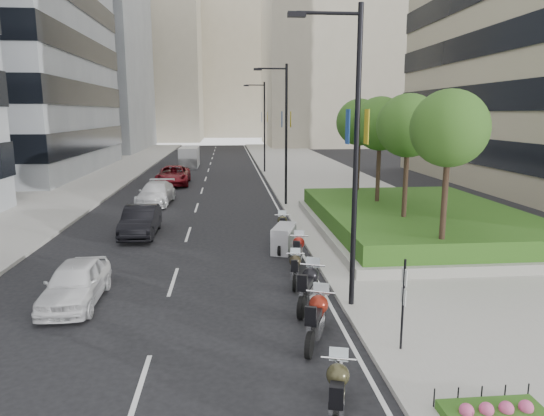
{
  "coord_description": "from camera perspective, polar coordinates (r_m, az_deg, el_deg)",
  "views": [
    {
      "loc": [
        0.53,
        -12.95,
        5.99
      ],
      "look_at": [
        2.4,
        7.28,
        2.0
      ],
      "focal_mm": 32.0,
      "sensor_mm": 36.0,
      "label": 1
    }
  ],
  "objects": [
    {
      "name": "motorcycle_0",
      "position": [
        10.26,
        7.66,
        -20.82
      ],
      "size": [
        0.83,
        2.13,
        1.08
      ],
      "rotation": [
        0.0,
        0.0,
        1.31
      ],
      "color": "black",
      "rests_on": "ground"
    },
    {
      "name": "motorcycle_5",
      "position": [
        21.28,
        1.4,
        -3.63
      ],
      "size": [
        1.33,
        2.05,
        1.16
      ],
      "rotation": [
        0.0,
        0.0,
        1.25
      ],
      "color": "black",
      "rests_on": "ground"
    },
    {
      "name": "hedge",
      "position": [
        25.34,
        16.79,
        -0.85
      ],
      "size": [
        9.4,
        13.4,
        0.8
      ],
      "primitive_type": "cube",
      "color": "#1C4A15",
      "rests_on": "planter"
    },
    {
      "name": "building_grey_far",
      "position": [
        86.97,
        -22.58,
        16.23
      ],
      "size": [
        22.0,
        26.0,
        30.0
      ],
      "primitive_type": "cube",
      "color": "gray",
      "rests_on": "ground"
    },
    {
      "name": "tree_1",
      "position": [
        22.42,
        15.75,
        9.25
      ],
      "size": [
        2.8,
        2.8,
        6.3
      ],
      "color": "#332319",
      "rests_on": "planter"
    },
    {
      "name": "lamp_post_2",
      "position": [
        49.09,
        -1.08,
        10.02
      ],
      "size": [
        2.34,
        0.45,
        9.0
      ],
      "color": "black",
      "rests_on": "ground"
    },
    {
      "name": "lane_edge",
      "position": [
        43.48,
        -1.05,
        3.19
      ],
      "size": [
        0.12,
        100.0,
        0.01
      ],
      "primitive_type": "cube",
      "color": "silver",
      "rests_on": "ground"
    },
    {
      "name": "ground",
      "position": [
        14.28,
        -7.12,
        -13.78
      ],
      "size": [
        160.0,
        160.0,
        0.0
      ],
      "primitive_type": "plane",
      "color": "black",
      "rests_on": "ground"
    },
    {
      "name": "sidewalk_right",
      "position": [
        44.18,
        5.83,
        3.35
      ],
      "size": [
        10.0,
        100.0,
        0.15
      ],
      "primitive_type": "cube",
      "color": "#9E9B93",
      "rests_on": "ground"
    },
    {
      "name": "tree_3",
      "position": [
        30.03,
        10.26,
        9.85
      ],
      "size": [
        2.8,
        2.8,
        6.3
      ],
      "color": "#332319",
      "rests_on": "planter"
    },
    {
      "name": "car_b",
      "position": [
        24.9,
        -15.2,
        -1.48
      ],
      "size": [
        1.59,
        4.45,
        1.46
      ],
      "primitive_type": "imported",
      "rotation": [
        0.0,
        0.0,
        0.01
      ],
      "color": "black",
      "rests_on": "ground"
    },
    {
      "name": "tree_2",
      "position": [
        26.2,
        12.61,
        9.61
      ],
      "size": [
        2.8,
        2.8,
        6.3
      ],
      "color": "#332319",
      "rests_on": "planter"
    },
    {
      "name": "lamp_post_1",
      "position": [
        31.18,
        1.4,
        9.4
      ],
      "size": [
        2.34,
        0.45,
        9.0
      ],
      "color": "black",
      "rests_on": "ground"
    },
    {
      "name": "motorcycle_1",
      "position": [
        13.19,
        5.28,
        -12.83
      ],
      "size": [
        1.1,
        2.31,
        1.21
      ],
      "rotation": [
        0.0,
        0.0,
        1.2
      ],
      "color": "black",
      "rests_on": "ground"
    },
    {
      "name": "motorcycle_4",
      "position": [
        19.38,
        3.08,
        -5.07
      ],
      "size": [
        0.8,
        2.21,
        1.12
      ],
      "rotation": [
        0.0,
        0.0,
        1.35
      ],
      "color": "black",
      "rests_on": "ground"
    },
    {
      "name": "planter",
      "position": [
        25.46,
        16.72,
        -2.17
      ],
      "size": [
        10.0,
        14.0,
        0.4
      ],
      "primitive_type": "cube",
      "color": "#97978D",
      "rests_on": "sidewalk_right"
    },
    {
      "name": "building_cream_right",
      "position": [
        96.15,
        8.07,
        18.17
      ],
      "size": [
        28.0,
        24.0,
        36.0
      ],
      "primitive_type": "cube",
      "color": "#B7AD93",
      "rests_on": "ground"
    },
    {
      "name": "car_c",
      "position": [
        33.28,
        -13.49,
        1.7
      ],
      "size": [
        2.33,
        5.14,
        1.46
      ],
      "primitive_type": "imported",
      "rotation": [
        0.0,
        0.0,
        -0.06
      ],
      "color": "white",
      "rests_on": "ground"
    },
    {
      "name": "parking_sign",
      "position": [
        12.6,
        15.18,
        -10.38
      ],
      "size": [
        0.06,
        0.32,
        2.5
      ],
      "color": "black",
      "rests_on": "ground"
    },
    {
      "name": "lamp_post_0",
      "position": [
        14.44,
        9.3,
        7.3
      ],
      "size": [
        2.34,
        0.45,
        9.0
      ],
      "color": "black",
      "rests_on": "ground"
    },
    {
      "name": "car_d",
      "position": [
        42.04,
        -11.54,
        3.79
      ],
      "size": [
        2.78,
        5.81,
        1.6
      ],
      "primitive_type": "imported",
      "rotation": [
        0.0,
        0.0,
        0.02
      ],
      "color": "maroon",
      "rests_on": "ground"
    },
    {
      "name": "delivery_van",
      "position": [
        55.62,
        -9.72,
        5.83
      ],
      "size": [
        2.01,
        5.27,
        2.21
      ],
      "rotation": [
        0.0,
        0.0,
        -0.0
      ],
      "color": "silver",
      "rests_on": "ground"
    },
    {
      "name": "car_a",
      "position": [
        16.8,
        -22.11,
        -8.15
      ],
      "size": [
        1.67,
        4.02,
        1.36
      ],
      "primitive_type": "imported",
      "rotation": [
        0.0,
        0.0,
        0.02
      ],
      "color": "white",
      "rests_on": "ground"
    },
    {
      "name": "motorcycle_3",
      "position": [
        17.38,
        2.71,
        -7.2
      ],
      "size": [
        0.67,
        2.0,
        1.0
      ],
      "rotation": [
        0.0,
        0.0,
        1.41
      ],
      "color": "black",
      "rests_on": "ground"
    },
    {
      "name": "lane_centre",
      "position": [
        43.41,
        -7.92,
        3.07
      ],
      "size": [
        0.12,
        100.0,
        0.01
      ],
      "primitive_type": "cube",
      "color": "silver",
      "rests_on": "ground"
    },
    {
      "name": "building_cream_centre",
      "position": [
        133.6,
        -4.83,
        16.65
      ],
      "size": [
        30.0,
        24.0,
        38.0
      ],
      "primitive_type": "cube",
      "color": "#B7AD93",
      "rests_on": "ground"
    },
    {
      "name": "sidewalk_left",
      "position": [
        45.13,
        -21.38,
        2.81
      ],
      "size": [
        8.0,
        100.0,
        0.15
      ],
      "primitive_type": "cube",
      "color": "#9E9B93",
      "rests_on": "ground"
    },
    {
      "name": "motorcycle_2",
      "position": [
        15.35,
        4.33,
        -9.26
      ],
      "size": [
        1.15,
        2.33,
        1.23
      ],
      "rotation": [
        0.0,
        0.0,
        1.18
      ],
      "color": "black",
      "rests_on": "ground"
    },
    {
      "name": "building_cream_left",
      "position": [
        114.99,
        -15.15,
        16.22
      ],
      "size": [
        26.0,
        24.0,
        34.0
      ],
      "primitive_type": "cube",
      "color": "#B7AD93",
      "rests_on": "ground"
    },
    {
      "name": "motorcycle_6",
      "position": [
        23.33,
        1.23,
        -2.27
      ],
      "size": [
        0.75,
        2.23,
        1.11
      ],
      "rotation": [
        0.0,
        0.0,
        1.47
      ],
      "color": "black",
      "rests_on": "ground"
    },
    {
      "name": "flower_bed",
      "position": [
        11.04,
        24.83,
        -21.32
      ],
      "size": [
        2.0,
        1.0,
        0.2
      ],
      "primitive_type": "cube",
      "color": "#1C4A15",
      "rests_on": "sidewalk_right"
    },
    {
      "name": "tree_0",
      "position": [
        18.74,
        20.13,
        8.72
      ],
      "size": [
        2.8,
        2.8,
        6.3
      ],
      "color": "#332319",
      "rests_on": "planter"
    }
  ]
}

